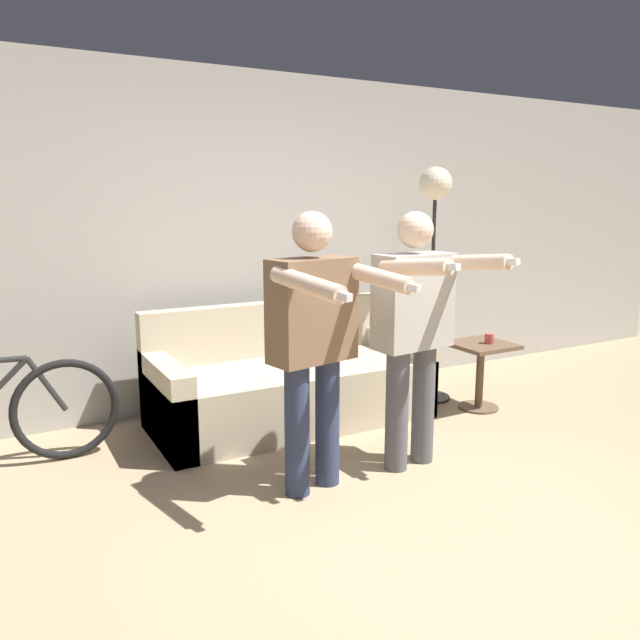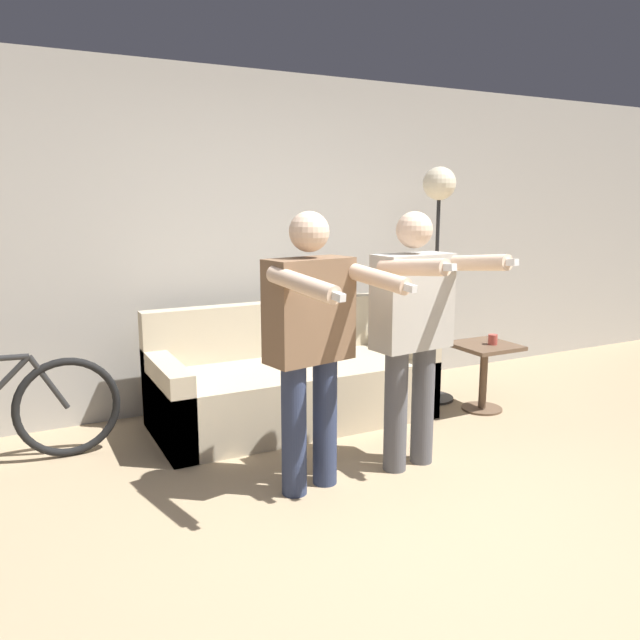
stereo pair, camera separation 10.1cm
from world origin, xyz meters
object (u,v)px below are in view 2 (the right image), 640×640
person_right (414,322)px  cat (330,286)px  side_table (484,363)px  cup (493,340)px  couch (291,384)px  person_left (312,333)px  floor_lamp (438,218)px

person_right → cat: bearing=76.1°
person_right → side_table: size_ratio=2.95×
person_right → side_table: person_right is taller
person_right → cup: person_right is taller
side_table → couch: bearing=161.6°
person_left → side_table: 1.98m
person_right → cup: 1.35m
cup → person_right: bearing=-153.5°
person_right → side_table: 1.39m
floor_lamp → cup: size_ratio=23.95×
couch → side_table: couch is taller
cat → floor_lamp: floor_lamp is taller
cat → side_table: cat is taller
person_right → cat: (0.20, 1.43, 0.03)m
couch → person_right: size_ratio=1.30×
couch → floor_lamp: bearing=-3.7°
couch → cat: bearing=33.3°
couch → side_table: (1.43, -0.48, 0.10)m
floor_lamp → side_table: floor_lamp is taller
cat → side_table: (0.93, -0.81, -0.56)m
person_right → cup: bearing=20.7°
cat → person_left: bearing=-121.6°
person_left → floor_lamp: (1.62, 1.02, 0.57)m
side_table → cup: bearing=-43.3°
cat → side_table: bearing=-41.1°
person_left → cat: size_ratio=3.94×
person_left → person_right: size_ratio=1.00×
person_left → cup: person_left is taller
person_left → side_table: bearing=8.3°
couch → cup: (1.47, -0.51, 0.29)m
side_table → floor_lamp: bearing=115.4°
person_left → floor_lamp: size_ratio=0.83×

